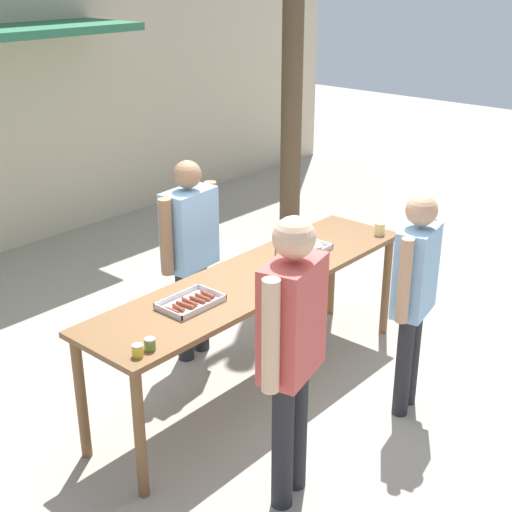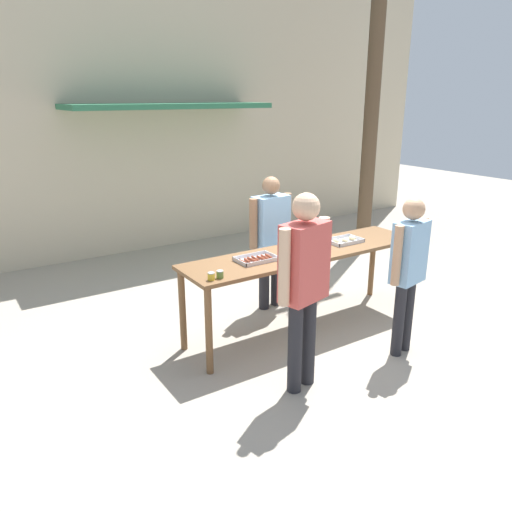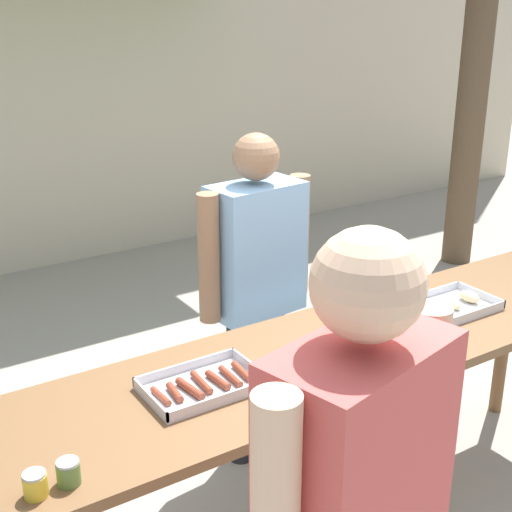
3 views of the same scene
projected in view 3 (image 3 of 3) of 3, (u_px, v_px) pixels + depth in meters
The scene contains 6 objects.
serving_table at pixel (347, 366), 2.85m from camera, with size 2.88×0.70×0.93m.
food_tray_sausages at pixel (203, 385), 2.49m from camera, with size 0.41×0.27×0.04m.
food_tray_buns at pixel (450, 305), 3.11m from camera, with size 0.40×0.27×0.06m.
condiment_jar_mustard at pixel (35, 485), 1.95m from camera, with size 0.07×0.07×0.07m.
condiment_jar_ketchup at pixel (68, 472), 2.00m from camera, with size 0.07×0.07×0.07m.
person_server_behind_table at pixel (256, 275), 3.37m from camera, with size 0.63×0.28×1.65m.
Camera 3 is at (-1.67, -1.92, 2.23)m, focal length 50.00 mm.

